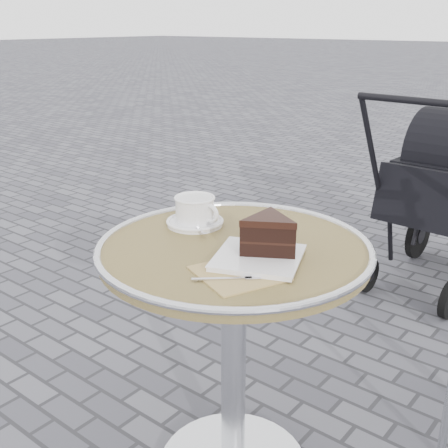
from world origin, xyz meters
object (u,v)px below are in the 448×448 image
Objects in this scene: cafe_table at (234,302)px; cake_plate_set at (266,240)px; baby_stroller at (445,198)px; cappuccino_set at (195,213)px.

cafe_table is 0.24m from cake_plate_set.
baby_stroller is (-0.10, 1.73, -0.33)m from cake_plate_set.
baby_stroller is (0.01, 1.71, -0.12)m from cafe_table.
baby_stroller is at bearing 71.19° from cake_plate_set.
cafe_table is at bearing -16.47° from cappuccino_set.
baby_stroller reaches higher than cappuccino_set.
cafe_table is at bearing 146.83° from cake_plate_set.
cafe_table is 0.28m from cappuccino_set.
cappuccino_set is at bearing -93.51° from baby_stroller.
cappuccino_set is at bearing 163.09° from cafe_table.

